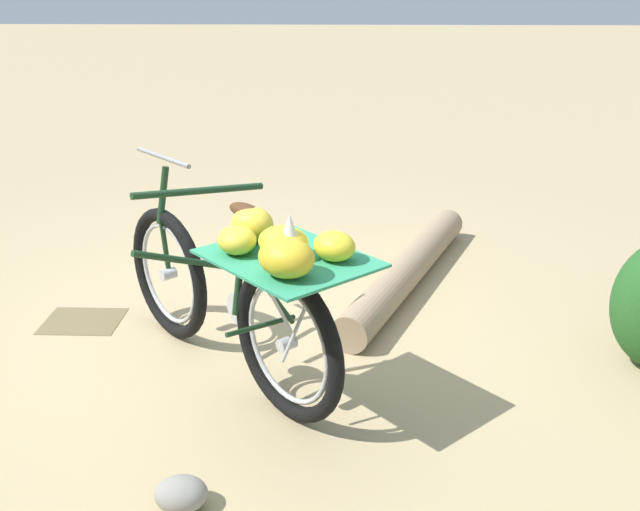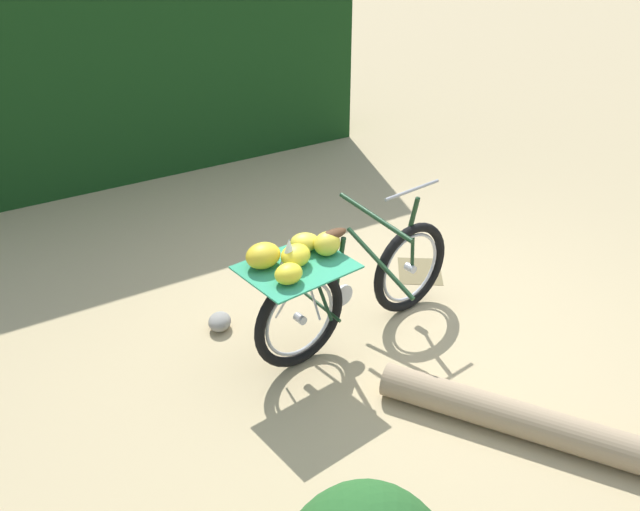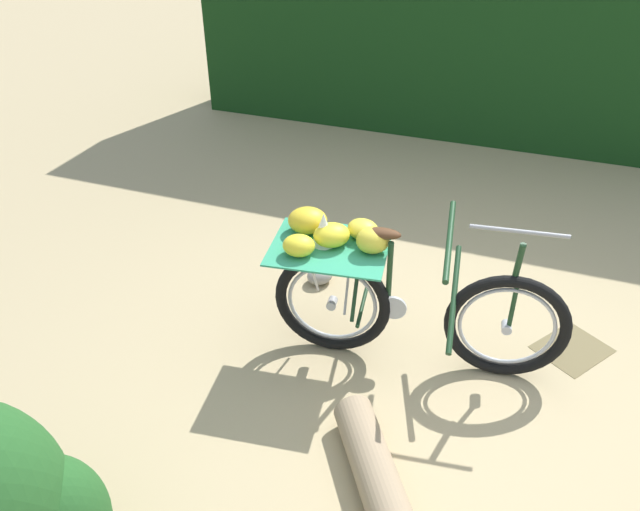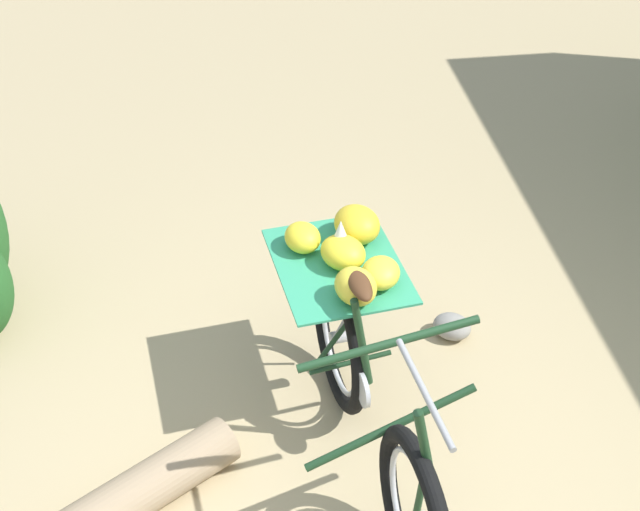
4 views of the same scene
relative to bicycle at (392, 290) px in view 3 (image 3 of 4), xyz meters
name	(u,v)px [view 3 (image 3 of 4)]	position (x,y,z in m)	size (l,w,h in m)	color
ground_plane	(453,369)	(0.25, -0.34, -0.52)	(60.00, 60.00, 0.00)	tan
foliage_hedge	(460,1)	(3.07, 2.59, 0.86)	(5.64, 0.90, 2.74)	#143814
bicycle	(392,290)	(0.00, 0.00, 0.00)	(1.42, 1.52, 1.03)	black
path_stone	(320,275)	(0.10, 0.90, -0.45)	(0.20, 0.17, 0.13)	gray
leaf_litter_patch	(572,349)	(1.02, -0.65, -0.51)	(0.44, 0.36, 0.01)	olive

